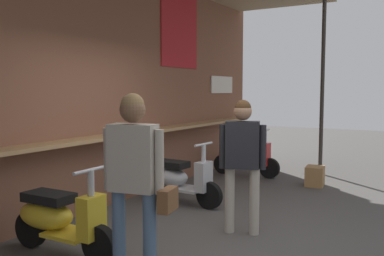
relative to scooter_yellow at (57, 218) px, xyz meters
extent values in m
plane|color=#474442|center=(1.20, -1.08, -0.39)|extent=(30.68, 30.68, 0.00)
cube|color=brown|center=(1.20, 0.94, 1.47)|extent=(10.96, 0.25, 3.71)
cube|color=#A87F51|center=(1.20, 0.64, 0.68)|extent=(9.86, 0.36, 0.05)
cube|color=#B22328|center=(3.73, 0.80, 2.48)|extent=(1.23, 0.02, 1.40)
cube|color=beige|center=(5.49, 0.80, 1.47)|extent=(1.03, 0.03, 0.37)
cylinder|color=#332D28|center=(5.81, -1.34, 1.44)|extent=(0.08, 0.08, 3.65)
ellipsoid|color=gold|center=(0.00, 0.17, 0.01)|extent=(0.40, 0.71, 0.30)
cube|color=black|center=(0.00, 0.12, 0.21)|extent=(0.31, 0.56, 0.10)
cube|color=gold|center=(0.00, -0.18, -0.14)|extent=(0.39, 0.51, 0.04)
cube|color=gold|center=(0.01, -0.48, 0.08)|extent=(0.28, 0.17, 0.44)
cylinder|color=#B7B7BC|center=(0.01, -0.48, 0.21)|extent=(0.07, 0.07, 0.70)
cylinder|color=#B7B7BC|center=(0.01, -0.48, 0.56)|extent=(0.46, 0.05, 0.04)
cylinder|color=black|center=(0.01, -0.58, -0.19)|extent=(0.11, 0.40, 0.40)
cylinder|color=black|center=(-0.01, 0.42, -0.19)|extent=(0.11, 0.40, 0.40)
ellipsoid|color=#B2B5BA|center=(2.36, 0.17, 0.01)|extent=(0.41, 0.72, 0.30)
cube|color=black|center=(2.36, 0.12, 0.21)|extent=(0.33, 0.56, 0.10)
cube|color=#B2B5BA|center=(2.35, -0.18, -0.14)|extent=(0.40, 0.52, 0.04)
cube|color=#B2B5BA|center=(2.33, -0.48, 0.08)|extent=(0.29, 0.17, 0.44)
cylinder|color=#B7B7BC|center=(2.33, -0.48, 0.21)|extent=(0.07, 0.07, 0.70)
cylinder|color=#B7B7BC|center=(2.33, -0.48, 0.56)|extent=(0.46, 0.06, 0.04)
cylinder|color=black|center=(2.33, -0.58, -0.19)|extent=(0.12, 0.40, 0.40)
cylinder|color=black|center=(2.38, 0.42, -0.19)|extent=(0.12, 0.40, 0.40)
ellipsoid|color=red|center=(4.83, 0.17, 0.01)|extent=(0.40, 0.71, 0.30)
cube|color=black|center=(4.83, 0.12, 0.21)|extent=(0.32, 0.56, 0.10)
cube|color=red|center=(4.84, -0.18, -0.14)|extent=(0.40, 0.51, 0.04)
cube|color=red|center=(4.85, -0.48, 0.08)|extent=(0.29, 0.17, 0.44)
cylinder|color=#B7B7BC|center=(4.85, -0.48, 0.21)|extent=(0.07, 0.07, 0.70)
cylinder|color=#B7B7BC|center=(4.85, -0.48, 0.56)|extent=(0.46, 0.05, 0.04)
cylinder|color=black|center=(4.85, -0.58, -0.19)|extent=(0.11, 0.40, 0.40)
cylinder|color=black|center=(4.82, 0.42, -0.19)|extent=(0.11, 0.40, 0.40)
cylinder|color=slate|center=(-0.15, -0.97, 0.03)|extent=(0.12, 0.12, 0.85)
cylinder|color=slate|center=(-0.11, -1.29, 0.03)|extent=(0.12, 0.12, 0.85)
cube|color=#ADA393|center=(-0.13, -1.13, 0.76)|extent=(0.28, 0.45, 0.60)
sphere|color=brown|center=(-0.13, -1.13, 1.18)|extent=(0.23, 0.23, 0.23)
sphere|color=olive|center=(-0.13, -1.13, 1.22)|extent=(0.21, 0.21, 0.21)
cylinder|color=#ADA393|center=(-0.18, -0.88, 0.73)|extent=(0.08, 0.08, 0.56)
cylinder|color=#ADA393|center=(-0.08, -1.38, 0.73)|extent=(0.08, 0.08, 0.56)
cube|color=brown|center=(-0.05, -1.44, 0.40)|extent=(0.27, 0.15, 0.20)
cylinder|color=#ADA393|center=(1.64, -1.56, 0.01)|extent=(0.12, 0.12, 0.80)
cylinder|color=#ADA393|center=(1.56, -1.27, 0.01)|extent=(0.12, 0.12, 0.80)
cube|color=#232328|center=(1.60, -1.42, 0.70)|extent=(0.33, 0.45, 0.57)
sphere|color=#A37556|center=(1.60, -1.42, 1.10)|extent=(0.22, 0.22, 0.22)
sphere|color=#472D19|center=(1.60, -1.42, 1.14)|extent=(0.20, 0.20, 0.20)
cylinder|color=#232328|center=(1.68, -1.65, 0.67)|extent=(0.08, 0.08, 0.53)
cylinder|color=#232328|center=(1.52, -1.19, 0.67)|extent=(0.08, 0.08, 0.53)
cube|color=olive|center=(4.63, -1.53, -0.21)|extent=(0.42, 0.35, 0.36)
camera|label=1|loc=(-3.05, -3.45, 1.35)|focal=39.66mm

